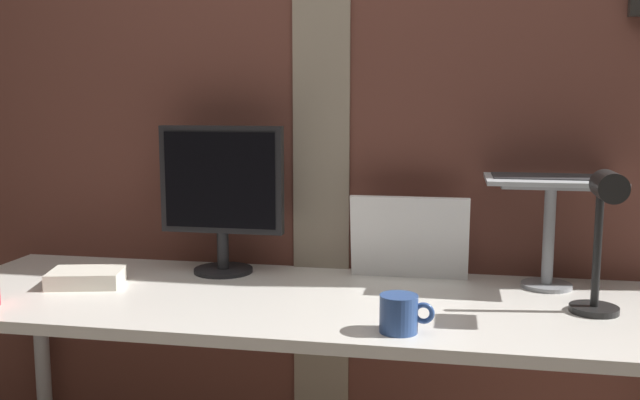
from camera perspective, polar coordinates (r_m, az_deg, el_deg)
brick_wall_back at (r=2.20m, az=4.53°, el=8.29°), size 3.02×0.16×2.52m
desk at (r=1.92m, az=-0.57°, el=-9.80°), size 2.12×0.68×0.73m
monitor at (r=2.14m, az=-8.00°, el=0.94°), size 0.38×0.18×0.45m
laptop_stand at (r=2.05m, az=18.15°, el=-1.40°), size 0.28×0.22×0.30m
laptop at (r=2.10m, az=18.12°, el=2.94°), size 0.36×0.29×0.20m
whiteboard_panel at (r=2.08m, az=7.25°, el=-3.07°), size 0.34×0.06×0.25m
desk_lamp at (r=1.80m, az=22.03°, el=-2.09°), size 0.12×0.20×0.36m
coffee_mug at (r=1.63m, az=6.50°, el=-9.15°), size 0.13×0.09×0.09m
paper_clutter_stack at (r=2.12m, az=-18.45°, el=-6.01°), size 0.23×0.18×0.04m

